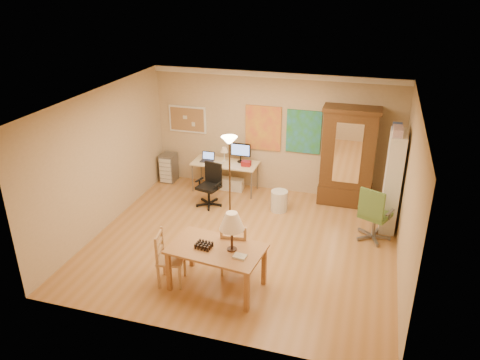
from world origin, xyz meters
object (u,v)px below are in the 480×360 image
(computer_desk, at_px, (227,173))
(bookshelf, at_px, (392,182))
(dining_table, at_px, (222,241))
(office_chair_black, at_px, (210,194))
(office_chair_green, at_px, (373,226))
(armoire, at_px, (347,163))

(computer_desk, height_order, bookshelf, bookshelf)
(dining_table, bearing_deg, office_chair_black, 113.98)
(dining_table, relative_size, computer_desk, 1.04)
(dining_table, xyz_separation_m, office_chair_green, (2.21, 2.20, -0.57))
(computer_desk, height_order, office_chair_black, computer_desk)
(computer_desk, distance_m, office_chair_black, 0.87)
(office_chair_black, distance_m, office_chair_green, 3.43)
(office_chair_black, height_order, bookshelf, bookshelf)
(computer_desk, xyz_separation_m, office_chair_green, (3.29, -1.32, -0.12))
(computer_desk, xyz_separation_m, bookshelf, (3.55, -0.72, 0.55))
(dining_table, distance_m, computer_desk, 3.71)
(dining_table, relative_size, office_chair_black, 1.65)
(dining_table, xyz_separation_m, computer_desk, (-1.08, 3.52, -0.45))
(computer_desk, bearing_deg, office_chair_black, -97.29)
(computer_desk, distance_m, armoire, 2.70)
(office_chair_black, xyz_separation_m, bookshelf, (3.66, 0.13, 0.71))
(office_chair_black, distance_m, bookshelf, 3.73)
(dining_table, height_order, bookshelf, bookshelf)
(dining_table, bearing_deg, office_chair_green, 44.84)
(office_chair_black, bearing_deg, bookshelf, 2.06)
(office_chair_green, distance_m, bookshelf, 0.94)
(computer_desk, height_order, office_chair_green, computer_desk)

